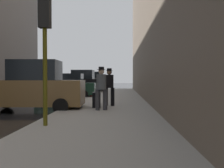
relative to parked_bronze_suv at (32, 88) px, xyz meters
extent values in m
cube|color=gray|center=(3.35, 0.24, -0.96)|extent=(4.00, 40.00, 0.15)
cube|color=brown|center=(-0.05, 0.00, -0.21)|extent=(4.66, 2.00, 1.10)
cube|color=black|center=(0.15, 0.01, 0.77)|extent=(2.12, 1.63, 0.90)
cylinder|color=black|center=(-1.57, 0.87, -0.71)|extent=(0.65, 0.24, 0.64)
cylinder|color=black|center=(1.42, 0.97, -0.71)|extent=(0.65, 0.24, 0.64)
cylinder|color=black|center=(1.48, -0.87, -0.71)|extent=(0.65, 0.24, 0.64)
cube|color=#193828|center=(-0.05, 7.09, -0.34)|extent=(4.24, 1.93, 0.84)
cube|color=black|center=(0.15, 7.10, 0.41)|extent=(1.92, 1.60, 0.70)
cylinder|color=black|center=(-1.43, 7.99, -0.71)|extent=(0.64, 0.23, 0.64)
cylinder|color=black|center=(-1.39, 6.15, -0.71)|extent=(0.64, 0.23, 0.64)
cylinder|color=black|center=(1.30, 8.04, -0.71)|extent=(0.64, 0.23, 0.64)
cylinder|color=black|center=(1.34, 6.20, -0.71)|extent=(0.64, 0.23, 0.64)
cube|color=black|center=(-0.05, 13.56, -0.21)|extent=(4.67, 2.02, 1.10)
cube|color=black|center=(0.15, 13.55, 0.77)|extent=(2.13, 1.64, 0.90)
cylinder|color=black|center=(-1.50, 14.54, -0.71)|extent=(0.65, 0.24, 0.64)
cylinder|color=black|center=(-1.58, 12.70, -0.71)|extent=(0.65, 0.24, 0.64)
cylinder|color=black|center=(1.48, 14.42, -0.71)|extent=(0.65, 0.24, 0.64)
cylinder|color=black|center=(1.41, 12.58, -0.71)|extent=(0.65, 0.24, 0.64)
cube|color=silver|center=(-0.05, 20.74, -0.21)|extent=(4.65, 1.96, 1.10)
cube|color=black|center=(0.15, 20.75, 0.77)|extent=(2.11, 1.62, 0.90)
cylinder|color=black|center=(-1.56, 21.62, -0.71)|extent=(0.65, 0.24, 0.64)
cylinder|color=black|center=(-1.52, 19.78, -0.71)|extent=(0.65, 0.24, 0.64)
cylinder|color=black|center=(1.42, 21.70, -0.71)|extent=(0.65, 0.24, 0.64)
cylinder|color=black|center=(1.47, 19.86, -0.71)|extent=(0.65, 0.24, 0.64)
cylinder|color=red|center=(1.80, 6.67, -0.61)|extent=(0.22, 0.22, 0.55)
sphere|color=red|center=(1.80, 6.67, -0.28)|extent=(0.20, 0.20, 0.20)
cylinder|color=red|center=(1.64, 6.67, -0.58)|extent=(0.10, 0.09, 0.09)
cylinder|color=red|center=(1.96, 6.67, -0.58)|extent=(0.10, 0.09, 0.09)
cylinder|color=#514C0F|center=(1.85, -4.12, 0.92)|extent=(0.12, 0.12, 3.60)
cube|color=black|center=(1.85, -4.12, 2.27)|extent=(0.32, 0.24, 0.90)
sphere|color=red|center=(1.85, -3.99, 2.55)|extent=(0.14, 0.14, 0.14)
sphere|color=yellow|center=(1.85, -3.99, 2.27)|extent=(0.14, 0.14, 0.14)
sphere|color=green|center=(1.85, -3.99, 1.99)|extent=(0.14, 0.14, 0.14)
cylinder|color=black|center=(3.23, 0.91, -0.46)|extent=(0.21, 0.21, 0.85)
cylinder|color=black|center=(3.54, 0.85, -0.46)|extent=(0.21, 0.21, 0.85)
cylinder|color=black|center=(3.39, 0.88, 0.28)|extent=(0.46, 0.46, 0.62)
sphere|color=#997051|center=(3.39, 0.88, 0.71)|extent=(0.24, 0.24, 0.24)
cylinder|color=black|center=(3.39, 0.88, 0.78)|extent=(0.34, 0.34, 0.02)
cylinder|color=black|center=(3.39, 0.88, 0.84)|extent=(0.23, 0.23, 0.11)
cylinder|color=#333338|center=(2.98, -0.80, -0.46)|extent=(0.22, 0.22, 0.85)
cylinder|color=#333338|center=(3.29, -0.72, -0.46)|extent=(0.22, 0.22, 0.85)
cylinder|color=#4C5156|center=(3.14, -0.76, 0.28)|extent=(0.49, 0.49, 0.62)
sphere|color=beige|center=(3.14, -0.76, 0.71)|extent=(0.24, 0.24, 0.24)
cylinder|color=black|center=(3.14, -0.76, 0.78)|extent=(0.34, 0.34, 0.02)
cylinder|color=black|center=(3.14, -0.76, 0.84)|extent=(0.23, 0.23, 0.11)
cube|color=black|center=(2.84, 0.20, -0.54)|extent=(0.42, 0.59, 0.68)
cylinder|color=#333333|center=(2.84, 0.20, -0.02)|extent=(0.02, 0.02, 0.36)
camera|label=1|loc=(3.97, -10.94, 0.44)|focal=40.00mm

